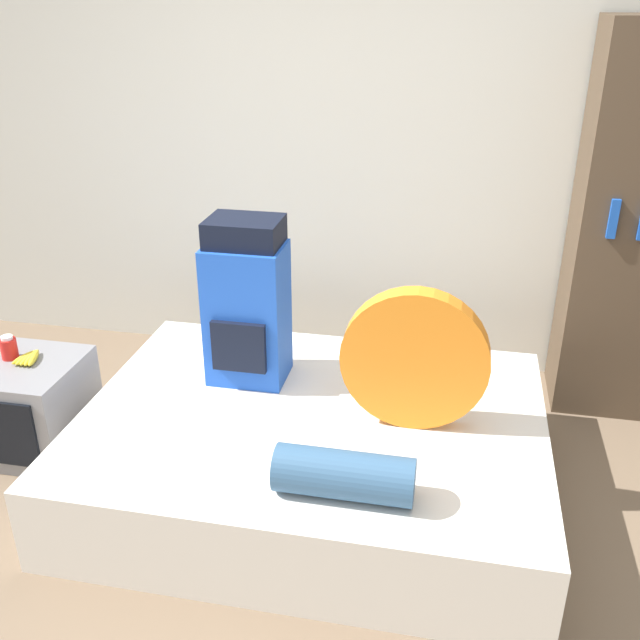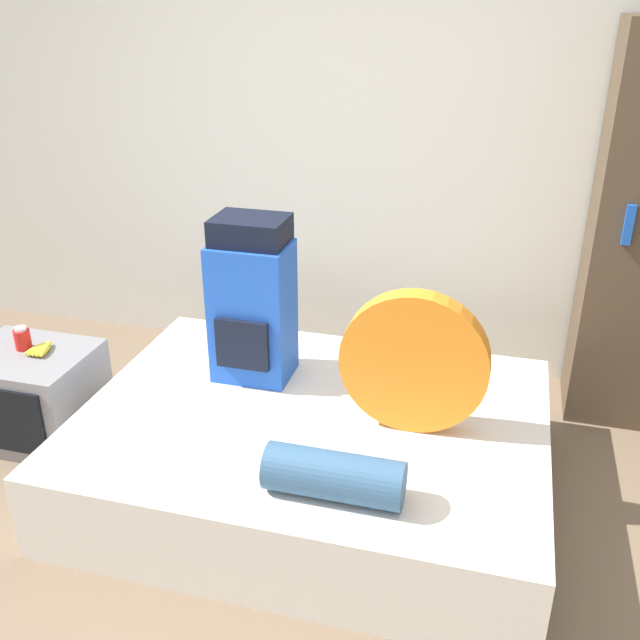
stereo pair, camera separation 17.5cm
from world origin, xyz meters
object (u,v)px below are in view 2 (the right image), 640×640
at_px(backpack, 252,302).
at_px(canister, 22,339).
at_px(tent_bag, 414,362).
at_px(sleeping_roll, 334,476).
at_px(television, 33,395).

height_order(backpack, canister, backpack).
distance_m(tent_bag, sleeping_roll, 0.60).
distance_m(sleeping_roll, canister, 1.82).
xyz_separation_m(sleeping_roll, canister, (-1.72, 0.59, 0.04)).
relative_size(television, canister, 5.15).
height_order(backpack, television, backpack).
relative_size(backpack, tent_bag, 1.27).
distance_m(backpack, canister, 1.17).
bearing_deg(backpack, tent_bag, -17.54).
bearing_deg(canister, tent_bag, -1.78).
xyz_separation_m(sleeping_roll, television, (-1.68, 0.54, -0.24)).
xyz_separation_m(backpack, television, (-1.10, -0.24, -0.53)).
xyz_separation_m(tent_bag, television, (-1.88, 0.01, -0.46)).
distance_m(backpack, television, 1.24).
height_order(television, canister, canister).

